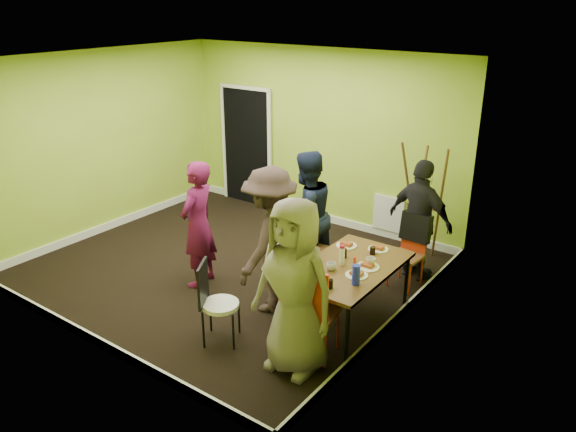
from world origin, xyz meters
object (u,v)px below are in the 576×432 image
object	(u,v)px
chair_left_far	(309,243)
person_left_far	(306,215)
chair_left_near	(293,272)
orange_bottle	(355,260)
chair_bentwood	(214,299)
easel	(422,204)
blue_bottle	(356,275)
chair_front_end	(312,308)
person_left_near	(270,240)
dining_table	(349,270)
chair_back_end	(414,235)
thermos	(342,256)
person_back_end	(420,220)
person_standing	(198,225)
person_front_end	(294,287)

from	to	relation	value
chair_left_far	person_left_far	distance (m)	0.38
chair_left_near	orange_bottle	size ratio (longest dim) A/B	12.38
chair_bentwood	easel	xyz separation A→B (m)	(0.96, 3.16, 0.33)
blue_bottle	chair_front_end	bearing A→B (deg)	-119.32
chair_left_near	blue_bottle	size ratio (longest dim) A/B	4.10
orange_bottle	person_left_near	world-z (taller)	person_left_near
chair_front_end	chair_bentwood	world-z (taller)	chair_front_end
chair_left_near	person_left_near	bearing A→B (deg)	-68.80
dining_table	chair_left_near	xyz separation A→B (m)	(-0.69, -0.11, -0.19)
chair_front_end	person_left_far	xyz separation A→B (m)	(-1.11, 1.52, 0.26)
chair_back_end	thermos	bearing A→B (deg)	85.56
blue_bottle	person_back_end	distance (m)	1.91
person_standing	easel	bearing A→B (deg)	127.99
chair_left_far	orange_bottle	xyz separation A→B (m)	(0.91, -0.45, 0.20)
chair_bentwood	orange_bottle	size ratio (longest dim) A/B	12.71
blue_bottle	orange_bottle	world-z (taller)	blue_bottle
thermos	blue_bottle	distance (m)	0.48
orange_bottle	person_back_end	xyz separation A→B (m)	(0.13, 1.47, 0.02)
chair_left_far	chair_front_end	world-z (taller)	chair_front_end
chair_left_near	person_front_end	size ratio (longest dim) A/B	0.50
dining_table	chair_bentwood	size ratio (longest dim) A/B	1.63
chair_left_far	chair_front_end	distance (m)	1.62
chair_left_near	chair_bentwood	size ratio (longest dim) A/B	0.97
dining_table	person_left_near	bearing A→B (deg)	-167.86
blue_bottle	person_standing	size ratio (longest dim) A/B	0.13
person_left_near	person_front_end	xyz separation A→B (m)	(0.90, -0.78, 0.03)
person_left_near	chair_left_far	bearing A→B (deg)	168.52
blue_bottle	person_front_end	distance (m)	0.72
blue_bottle	person_front_end	world-z (taller)	person_front_end
person_left_far	person_back_end	distance (m)	1.48
chair_left_near	easel	world-z (taller)	easel
easel	person_back_end	world-z (taller)	easel
chair_left_near	person_front_end	distance (m)	1.16
person_standing	person_front_end	bearing A→B (deg)	58.87
thermos	orange_bottle	world-z (taller)	thermos
chair_front_end	blue_bottle	size ratio (longest dim) A/B	4.88
chair_back_end	chair_bentwood	world-z (taller)	chair_back_end
thermos	person_back_end	size ratio (longest dim) A/B	0.12
blue_bottle	person_back_end	xyz separation A→B (m)	(-0.13, 1.90, -0.05)
chair_left_near	person_left_far	xyz separation A→B (m)	(-0.40, 0.85, 0.35)
chair_front_end	person_back_end	distance (m)	2.35
chair_left_near	blue_bottle	bearing A→B (deg)	77.95
dining_table	chair_left_far	bearing A→B (deg)	148.47
chair_bentwood	blue_bottle	distance (m)	1.53
chair_back_end	chair_front_end	xyz separation A→B (m)	(-0.12, -2.17, -0.06)
dining_table	chair_back_end	size ratio (longest dim) A/B	1.59
easel	chair_left_far	bearing A→B (deg)	-119.65
chair_left_far	chair_bentwood	xyz separation A→B (m)	(-0.10, -1.66, -0.07)
easel	person_front_end	bearing A→B (deg)	-90.00
chair_front_end	blue_bottle	xyz separation A→B (m)	(0.24, 0.44, 0.26)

